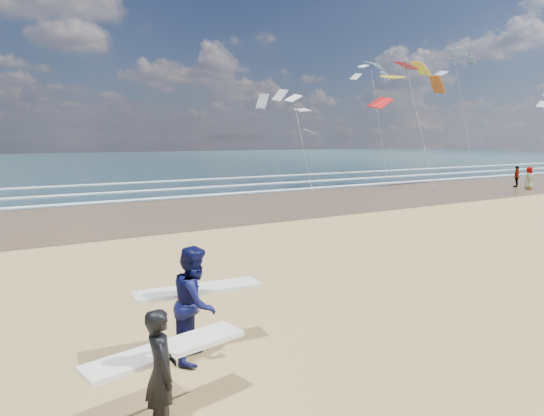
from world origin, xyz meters
TOP-DOWN VIEW (x-y plane):
  - wet_sand_strip at (20.00, 18.00)m, footprint 220.00×12.00m
  - ocean at (20.00, 72.00)m, footprint 220.00×100.00m
  - foam_breakers at (20.00, 28.10)m, footprint 220.00×11.70m
  - surfer_near at (-1.32, -0.17)m, footprint 2.26×1.13m
  - surfer_far at (-0.16, 1.54)m, footprint 2.24×1.32m
  - beachgoer_0 at (30.77, 14.17)m, footprint 0.95×0.87m
  - beachgoer_1 at (31.63, 15.65)m, footprint 0.95×0.92m
  - kite_0 at (24.32, 19.33)m, footprint 7.29×4.90m
  - kite_1 at (19.04, 26.25)m, footprint 5.85×4.74m
  - kite_2 at (39.44, 26.90)m, footprint 5.75×4.73m
  - kite_5 at (34.31, 33.62)m, footprint 5.13×4.66m

SIDE VIEW (x-z plane):
  - wet_sand_strip at x=20.00m, z-range 0.00..0.01m
  - ocean at x=20.00m, z-range 0.00..0.02m
  - foam_breakers at x=20.00m, z-range 0.02..0.08m
  - beachgoer_1 at x=31.63m, z-range 0.00..1.59m
  - beachgoer_0 at x=30.77m, z-range 0.00..1.64m
  - surfer_near at x=-1.32m, z-range 0.02..1.65m
  - surfer_far at x=-0.16m, z-range 0.01..1.94m
  - kite_1 at x=19.04m, z-range 0.48..8.52m
  - kite_0 at x=24.32m, z-range 1.08..11.47m
  - kite_5 at x=34.31m, z-range 0.38..13.25m
  - kite_2 at x=39.44m, z-range 0.62..14.35m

